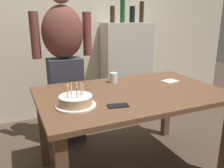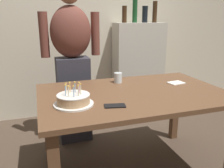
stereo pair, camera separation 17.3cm
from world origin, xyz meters
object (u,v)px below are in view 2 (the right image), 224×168
object	(u,v)px
birthday_cake	(74,100)
person_man_bearded	(72,62)
water_glass_near	(118,78)
napkin_stack	(176,83)
cell_phone	(115,106)

from	to	relation	value
birthday_cake	person_man_bearded	distance (m)	0.90
water_glass_near	person_man_bearded	distance (m)	0.57
napkin_stack	birthday_cake	bearing A→B (deg)	-165.50
birthday_cake	water_glass_near	distance (m)	0.65
person_man_bearded	water_glass_near	bearing A→B (deg)	128.31
person_man_bearded	napkin_stack	bearing A→B (deg)	143.38
cell_phone	napkin_stack	world-z (taller)	same
birthday_cake	cell_phone	xyz separation A→B (m)	(0.26, -0.11, -0.03)
cell_phone	water_glass_near	bearing A→B (deg)	79.71
birthday_cake	napkin_stack	xyz separation A→B (m)	(0.98, 0.25, -0.03)
water_glass_near	cell_phone	xyz separation A→B (m)	(-0.22, -0.56, -0.04)
birthday_cake	cell_phone	world-z (taller)	birthday_cake
birthday_cake	water_glass_near	size ratio (longest dim) A/B	2.98
water_glass_near	napkin_stack	distance (m)	0.53
birthday_cake	person_man_bearded	bearing A→B (deg)	81.50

